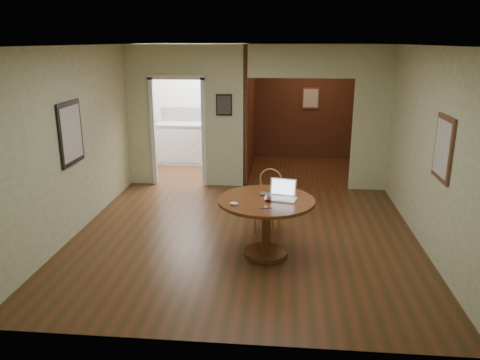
# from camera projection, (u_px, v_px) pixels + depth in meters

# --- Properties ---
(floor) EXTENTS (5.00, 5.00, 0.00)m
(floor) POSITION_uv_depth(u_px,v_px,m) (244.00, 237.00, 6.83)
(floor) COLOR #402C12
(floor) RESTS_ON ground
(room_shell) EXTENTS (5.20, 7.50, 5.00)m
(room_shell) POSITION_uv_depth(u_px,v_px,m) (234.00, 116.00, 9.46)
(room_shell) COLOR silver
(room_shell) RESTS_ON ground
(dining_table) EXTENTS (1.26, 1.26, 0.79)m
(dining_table) POSITION_uv_depth(u_px,v_px,m) (266.00, 214.00, 6.12)
(dining_table) COLOR brown
(dining_table) RESTS_ON ground
(chair) EXTENTS (0.50, 0.50, 0.94)m
(chair) POSITION_uv_depth(u_px,v_px,m) (269.00, 197.00, 6.96)
(chair) COLOR olive
(chair) RESTS_ON ground
(open_laptop) EXTENTS (0.39, 0.36, 0.24)m
(open_laptop) POSITION_uv_depth(u_px,v_px,m) (283.00, 193.00, 6.09)
(open_laptop) COLOR white
(open_laptop) RESTS_ON dining_table
(closed_laptop) EXTENTS (0.34, 0.25, 0.02)m
(closed_laptop) POSITION_uv_depth(u_px,v_px,m) (271.00, 196.00, 6.17)
(closed_laptop) COLOR #B2B2B7
(closed_laptop) RESTS_ON dining_table
(mouse) EXTENTS (0.12, 0.08, 0.05)m
(mouse) POSITION_uv_depth(u_px,v_px,m) (234.00, 204.00, 5.83)
(mouse) COLOR white
(mouse) RESTS_ON dining_table
(wine_glass) EXTENTS (0.09, 0.09, 0.10)m
(wine_glass) POSITION_uv_depth(u_px,v_px,m) (268.00, 198.00, 5.95)
(wine_glass) COLOR white
(wine_glass) RESTS_ON dining_table
(pen) EXTENTS (0.14, 0.04, 0.01)m
(pen) POSITION_uv_depth(u_px,v_px,m) (266.00, 208.00, 5.72)
(pen) COLOR navy
(pen) RESTS_ON dining_table
(kitchen_cabinet) EXTENTS (2.06, 0.60, 0.94)m
(kitchen_cabinet) POSITION_uv_depth(u_px,v_px,m) (202.00, 143.00, 10.82)
(kitchen_cabinet) COLOR white
(kitchen_cabinet) RESTS_ON ground
(grocery_bag) EXTENTS (0.31, 0.28, 0.27)m
(grocery_bag) POSITION_uv_depth(u_px,v_px,m) (224.00, 118.00, 10.61)
(grocery_bag) COLOR beige
(grocery_bag) RESTS_ON kitchen_cabinet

